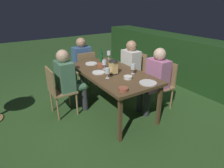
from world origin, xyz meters
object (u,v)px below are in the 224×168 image
object	(u,v)px
bowl_salad	(101,65)
plate_b	(99,72)
green_bottle_on_table	(101,58)
chair_head_near	(85,69)
bowl_dip	(128,77)
wine_glass_a	(109,53)
lantern_centerpiece	(113,65)
plate_c	(91,64)
plate_a	(148,83)
bowl_olives	(123,89)
chair_side_right_b	(162,83)
wine_glass_b	(104,63)
person_in_cream	(128,66)
dining_table	(112,75)
person_in_blue	(81,60)
bowl_bread	(114,63)
person_in_pink	(155,78)
wine_glass_d	(107,71)
chair_side_right_a	(135,71)
person_in_green	(69,79)
wine_glass_c	(133,67)
chair_side_left_a	(58,89)

from	to	relation	value
bowl_salad	plate_b	bearing A→B (deg)	-36.17
green_bottle_on_table	chair_head_near	bearing A→B (deg)	-170.00
bowl_dip	chair_head_near	bearing A→B (deg)	-178.43
chair_head_near	wine_glass_a	xyz separation A→B (m)	(0.39, 0.38, 0.38)
lantern_centerpiece	plate_c	xyz separation A→B (m)	(-0.69, -0.06, -0.14)
plate_a	bowl_olives	xyz separation A→B (m)	(0.01, -0.45, 0.02)
chair_side_right_b	wine_glass_b	world-z (taller)	wine_glass_b
person_in_cream	green_bottle_on_table	size ratio (longest dim) A/B	3.96
dining_table	person_in_blue	world-z (taller)	person_in_blue
chair_head_near	bowl_bread	distance (m)	0.84
dining_table	green_bottle_on_table	size ratio (longest dim) A/B	5.89
person_in_pink	wine_glass_d	xyz separation A→B (m)	(-0.18, -0.86, 0.23)
chair_side_right_b	chair_side_right_a	xyz separation A→B (m)	(-0.77, 0.00, 0.00)
person_in_green	chair_side_right_a	distance (m)	1.49
person_in_blue	bowl_salad	bearing A→B (deg)	-0.37
dining_table	wine_glass_b	bearing A→B (deg)	-169.28
bowl_salad	green_bottle_on_table	bearing A→B (deg)	146.85
person_in_blue	wine_glass_b	xyz separation A→B (m)	(1.11, -0.04, 0.23)
bowl_dip	wine_glass_c	bearing A→B (deg)	123.60
chair_head_near	plate_a	size ratio (longest dim) A/B	3.36
wine_glass_a	chair_side_left_a	bearing A→B (deg)	-75.06
bowl_bread	bowl_salad	size ratio (longest dim) A/B	0.85
chair_side_right_b	person_in_pink	bearing A→B (deg)	-90.00
wine_glass_d	person_in_green	bearing A→B (deg)	-144.12
person_in_pink	wine_glass_a	world-z (taller)	person_in_pink
person_in_blue	bowl_bread	size ratio (longest dim) A/B	9.46
chair_side_right_a	person_in_pink	bearing A→B (deg)	-14.28
lantern_centerpiece	wine_glass_d	size ratio (longest dim) A/B	1.57
lantern_centerpiece	bowl_bread	world-z (taller)	lantern_centerpiece
dining_table	wine_glass_c	xyz separation A→B (m)	(0.26, 0.24, 0.17)
green_bottle_on_table	bowl_olives	distance (m)	1.30
person_in_green	lantern_centerpiece	distance (m)	0.82
person_in_pink	dining_table	bearing A→B (deg)	-120.88
bowl_bread	green_bottle_on_table	bearing A→B (deg)	-130.58
bowl_bread	bowl_dip	xyz separation A→B (m)	(0.76, -0.25, 0.00)
dining_table	bowl_bread	distance (m)	0.48
chair_head_near	person_in_cream	distance (m)	0.97
bowl_bread	dining_table	bearing A→B (deg)	-38.56
plate_b	chair_side_right_b	bearing A→B (deg)	66.03
plate_c	person_in_blue	bearing A→B (deg)	172.80
chair_side_left_a	bowl_olives	xyz separation A→B (m)	(1.09, 0.56, 0.29)
wine_glass_a	chair_head_near	bearing A→B (deg)	-136.09
person_in_cream	lantern_centerpiece	size ratio (longest dim) A/B	4.34
dining_table	chair_head_near	distance (m)	1.12
person_in_pink	green_bottle_on_table	bearing A→B (deg)	-149.40
person_in_green	wine_glass_c	xyz separation A→B (m)	(0.65, 0.88, 0.23)
chair_head_near	chair_side_left_a	distance (m)	1.10
plate_b	bowl_dip	world-z (taller)	bowl_dip
chair_side_left_a	wine_glass_b	bearing A→B (deg)	76.49
bowl_olives	wine_glass_a	bearing A→B (deg)	155.23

